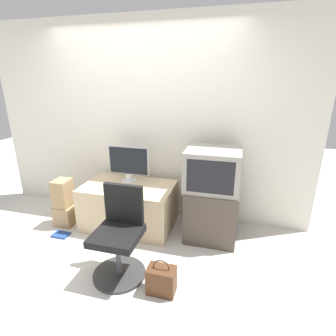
# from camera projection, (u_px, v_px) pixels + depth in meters

# --- Properties ---
(ground_plane) EXTENTS (12.00, 12.00, 0.00)m
(ground_plane) POSITION_uv_depth(u_px,v_px,m) (104.00, 268.00, 2.70)
(ground_plane) COLOR beige
(wall_back) EXTENTS (4.40, 0.05, 2.60)m
(wall_back) POSITION_uv_depth(u_px,v_px,m) (144.00, 122.00, 3.49)
(wall_back) COLOR silver
(wall_back) RESTS_ON ground_plane
(desk) EXTENTS (1.15, 0.70, 0.57)m
(desk) POSITION_uv_depth(u_px,v_px,m) (129.00, 206.00, 3.41)
(desk) COLOR #CCB289
(desk) RESTS_ON ground_plane
(side_stand) EXTENTS (0.60, 0.55, 0.63)m
(side_stand) POSITION_uv_depth(u_px,v_px,m) (211.00, 213.00, 3.16)
(side_stand) COLOR #4C4238
(side_stand) RESTS_ON ground_plane
(main_monitor) EXTENTS (0.54, 0.19, 0.47)m
(main_monitor) POSITION_uv_depth(u_px,v_px,m) (129.00, 164.00, 3.39)
(main_monitor) COLOR silver
(main_monitor) RESTS_ON desk
(keyboard) EXTENTS (0.33, 0.11, 0.01)m
(keyboard) POSITION_uv_depth(u_px,v_px,m) (119.00, 187.00, 3.24)
(keyboard) COLOR white
(keyboard) RESTS_ON desk
(mouse) EXTENTS (0.06, 0.03, 0.03)m
(mouse) POSITION_uv_depth(u_px,v_px,m) (135.00, 190.00, 3.16)
(mouse) COLOR silver
(mouse) RESTS_ON desk
(crt_tv) EXTENTS (0.62, 0.54, 0.47)m
(crt_tv) POSITION_uv_depth(u_px,v_px,m) (213.00, 169.00, 2.99)
(crt_tv) COLOR gray
(crt_tv) RESTS_ON side_stand
(office_chair) EXTENTS (0.52, 0.52, 0.90)m
(office_chair) POSITION_uv_depth(u_px,v_px,m) (119.00, 238.00, 2.53)
(office_chair) COLOR #333333
(office_chair) RESTS_ON ground_plane
(cardboard_box_lower) EXTENTS (0.24, 0.25, 0.27)m
(cardboard_box_lower) POSITION_uv_depth(u_px,v_px,m) (66.00, 215.00, 3.49)
(cardboard_box_lower) COLOR #A3845B
(cardboard_box_lower) RESTS_ON ground_plane
(cardboard_box_upper) EXTENTS (0.19, 0.23, 0.36)m
(cardboard_box_upper) POSITION_uv_depth(u_px,v_px,m) (63.00, 193.00, 3.38)
(cardboard_box_upper) COLOR #A3845B
(cardboard_box_upper) RESTS_ON cardboard_box_lower
(handbag) EXTENTS (0.26, 0.17, 0.35)m
(handbag) POSITION_uv_depth(u_px,v_px,m) (161.00, 280.00, 2.37)
(handbag) COLOR #4C2D19
(handbag) RESTS_ON ground_plane
(book) EXTENTS (0.20, 0.14, 0.02)m
(book) POSITION_uv_depth(u_px,v_px,m) (61.00, 235.00, 3.26)
(book) COLOR navy
(book) RESTS_ON ground_plane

